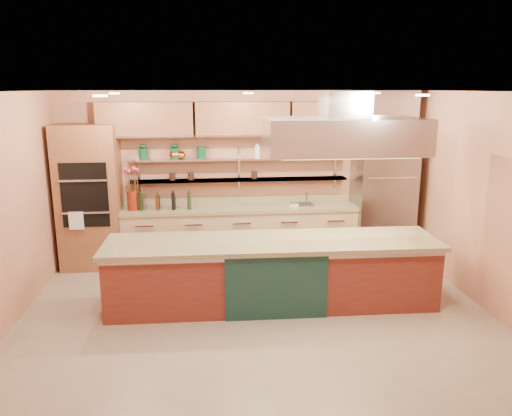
{
  "coord_description": "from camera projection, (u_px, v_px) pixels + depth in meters",
  "views": [
    {
      "loc": [
        -0.63,
        -5.79,
        2.85
      ],
      "look_at": [
        0.08,
        1.0,
        1.19
      ],
      "focal_mm": 35.0,
      "sensor_mm": 36.0,
      "label": 1
    }
  ],
  "objects": [
    {
      "name": "oven_stack",
      "position": [
        90.0,
        197.0,
        7.92
      ],
      "size": [
        0.95,
        0.64,
        2.3
      ],
      "primitive_type": "cube",
      "color": "brown",
      "rests_on": "floor"
    },
    {
      "name": "copper_kettle",
      "position": [
        181.0,
        155.0,
        8.1
      ],
      "size": [
        0.17,
        0.17,
        0.13
      ],
      "primitive_type": "ellipsoid",
      "rotation": [
        0.0,
        0.0,
        0.09
      ],
      "color": "#CD6E2F",
      "rests_on": "wall_shelf_upper"
    },
    {
      "name": "back_counter",
      "position": [
        241.0,
        234.0,
        8.34
      ],
      "size": [
        3.84,
        0.64,
        0.93
      ],
      "primitive_type": "cube",
      "color": "tan",
      "rests_on": "floor"
    },
    {
      "name": "refrigerator",
      "position": [
        383.0,
        197.0,
        8.39
      ],
      "size": [
        0.95,
        0.72,
        2.1
      ],
      "primitive_type": "cube",
      "color": "gray",
      "rests_on": "floor"
    },
    {
      "name": "wall_back",
      "position": [
        242.0,
        175.0,
        8.42
      ],
      "size": [
        6.0,
        0.04,
        2.8
      ],
      "primitive_type": "cube",
      "color": "#B97757",
      "rests_on": "floor"
    },
    {
      "name": "upper_cabinets",
      "position": [
        242.0,
        119.0,
        8.02
      ],
      "size": [
        4.6,
        0.36,
        0.55
      ],
      "primitive_type": "cube",
      "color": "brown",
      "rests_on": "wall_back"
    },
    {
      "name": "bar_faucet",
      "position": [
        307.0,
        198.0,
        8.37
      ],
      "size": [
        0.04,
        0.04,
        0.22
      ],
      "primitive_type": "cylinder",
      "rotation": [
        0.0,
        0.0,
        0.36
      ],
      "color": "silver",
      "rests_on": "back_counter"
    },
    {
      "name": "oil_bottle_cluster",
      "position": [
        166.0,
        201.0,
        8.03
      ],
      "size": [
        0.91,
        0.54,
        0.28
      ],
      "primitive_type": "cube",
      "rotation": [
        0.0,
        0.0,
        0.36
      ],
      "color": "black",
      "rests_on": "back_counter"
    },
    {
      "name": "flower_vase",
      "position": [
        133.0,
        200.0,
        7.97
      ],
      "size": [
        0.2,
        0.2,
        0.32
      ],
      "primitive_type": "cylinder",
      "rotation": [
        0.0,
        0.0,
        -0.14
      ],
      "color": "#611C0E",
      "rests_on": "back_counter"
    },
    {
      "name": "range_hood",
      "position": [
        344.0,
        136.0,
        6.31
      ],
      "size": [
        2.0,
        1.0,
        0.45
      ],
      "primitive_type": "cube",
      "color": "silver",
      "rests_on": "ceiling"
    },
    {
      "name": "kitchen_scale",
      "position": [
        294.0,
        204.0,
        8.27
      ],
      "size": [
        0.17,
        0.14,
        0.08
      ],
      "primitive_type": "cube",
      "rotation": [
        0.0,
        0.0,
        0.25
      ],
      "color": "silver",
      "rests_on": "back_counter"
    },
    {
      "name": "wall_shelf_upper",
      "position": [
        239.0,
        159.0,
        8.22
      ],
      "size": [
        3.6,
        0.26,
        0.03
      ],
      "primitive_type": "cube",
      "color": "silver",
      "rests_on": "wall_back"
    },
    {
      "name": "wall_right",
      "position": [
        493.0,
        205.0,
        6.31
      ],
      "size": [
        0.04,
        5.0,
        2.8
      ],
      "primitive_type": "cube",
      "color": "#B97757",
      "rests_on": "floor"
    },
    {
      "name": "island",
      "position": [
        272.0,
        272.0,
        6.65
      ],
      "size": [
        4.3,
        1.01,
        0.89
      ],
      "primitive_type": "cube",
      "rotation": [
        0.0,
        0.0,
        -0.02
      ],
      "color": "maroon",
      "rests_on": "floor"
    },
    {
      "name": "wall_front",
      "position": [
        296.0,
        294.0,
        3.58
      ],
      "size": [
        6.0,
        0.04,
        2.8
      ],
      "primitive_type": "cube",
      "color": "#B97757",
      "rests_on": "floor"
    },
    {
      "name": "wall_shelf_lower",
      "position": [
        239.0,
        180.0,
        8.3
      ],
      "size": [
        3.6,
        0.26,
        0.03
      ],
      "primitive_type": "cube",
      "color": "silver",
      "rests_on": "wall_back"
    },
    {
      "name": "green_canister",
      "position": [
        201.0,
        153.0,
        8.13
      ],
      "size": [
        0.2,
        0.2,
        0.19
      ],
      "primitive_type": "cylinder",
      "rotation": [
        0.0,
        0.0,
        0.31
      ],
      "color": "#0D3F21",
      "rests_on": "wall_shelf_upper"
    },
    {
      "name": "floor",
      "position": [
        258.0,
        318.0,
        6.33
      ],
      "size": [
        6.0,
        5.0,
        0.02
      ],
      "primitive_type": "cube",
      "color": "gray",
      "rests_on": "ground"
    },
    {
      "name": "ceiling",
      "position": [
        258.0,
        92.0,
        5.67
      ],
      "size": [
        6.0,
        5.0,
        0.02
      ],
      "primitive_type": "cube",
      "color": "black",
      "rests_on": "wall_back"
    },
    {
      "name": "ceiling_downlights",
      "position": [
        256.0,
        94.0,
        5.87
      ],
      "size": [
        4.0,
        2.8,
        0.02
      ],
      "primitive_type": "cube",
      "color": "#FFE5A5",
      "rests_on": "ceiling"
    }
  ]
}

